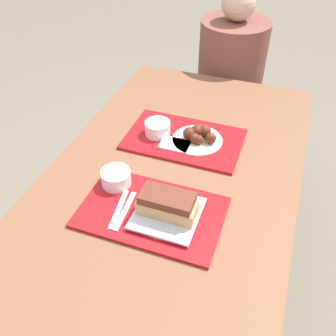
{
  "coord_description": "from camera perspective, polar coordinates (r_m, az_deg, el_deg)",
  "views": [
    {
      "loc": [
        0.33,
        -0.91,
        1.66
      ],
      "look_at": [
        -0.01,
        0.02,
        0.8
      ],
      "focal_mm": 40.0,
      "sensor_mm": 36.0,
      "label": 1
    }
  ],
  "objects": [
    {
      "name": "picnic_bench_far",
      "position": [
        2.37,
        8.63,
        7.17
      ],
      "size": [
        0.84,
        0.28,
        0.42
      ],
      "color": "brown",
      "rests_on": "ground_plane"
    },
    {
      "name": "bowl_coleslaw_near",
      "position": [
        1.29,
        -7.93,
        -1.38
      ],
      "size": [
        0.1,
        0.1,
        0.06
      ],
      "color": "white",
      "rests_on": "tray_near"
    },
    {
      "name": "plastic_fork_near",
      "position": [
        1.22,
        -7.5,
        -6.22
      ],
      "size": [
        0.04,
        0.17,
        0.0
      ],
      "color": "white",
      "rests_on": "tray_near"
    },
    {
      "name": "brisket_sandwich_plate",
      "position": [
        1.17,
        -0.1,
        -6.08
      ],
      "size": [
        0.2,
        0.2,
        0.09
      ],
      "color": "beige",
      "rests_on": "tray_near"
    },
    {
      "name": "person_seated_across",
      "position": [
        2.19,
        9.63,
        15.05
      ],
      "size": [
        0.37,
        0.37,
        0.72
      ],
      "color": "brown",
      "rests_on": "picnic_bench_far"
    },
    {
      "name": "tray_far",
      "position": [
        1.51,
        2.45,
        4.42
      ],
      "size": [
        0.46,
        0.29,
        0.01
      ],
      "color": "#B21419",
      "rests_on": "picnic_table"
    },
    {
      "name": "napkin_far",
      "position": [
        1.46,
        1.08,
        3.6
      ],
      "size": [
        0.11,
        0.08,
        0.01
      ],
      "color": "white",
      "rests_on": "tray_far"
    },
    {
      "name": "picnic_table",
      "position": [
        1.39,
        0.1,
        -4.78
      ],
      "size": [
        0.89,
        1.64,
        0.76
      ],
      "color": "brown",
      "rests_on": "ground_plane"
    },
    {
      "name": "plastic_knife_near",
      "position": [
        1.21,
        -6.56,
        -6.49
      ],
      "size": [
        0.03,
        0.17,
        0.0
      ],
      "color": "white",
      "rests_on": "tray_near"
    },
    {
      "name": "ground_plane",
      "position": [
        1.93,
        0.08,
        -18.68
      ],
      "size": [
        12.0,
        12.0,
        0.0
      ],
      "primitive_type": "plane",
      "color": "#706656"
    },
    {
      "name": "bowl_coleslaw_far",
      "position": [
        1.51,
        -1.61,
        6.18
      ],
      "size": [
        0.1,
        0.1,
        0.06
      ],
      "color": "white",
      "rests_on": "tray_far"
    },
    {
      "name": "condiment_packet",
      "position": [
        1.25,
        -1.13,
        -4.44
      ],
      "size": [
        0.04,
        0.03,
        0.01
      ],
      "color": "#A59E93",
      "rests_on": "tray_near"
    },
    {
      "name": "tray_near",
      "position": [
        1.22,
        -2.42,
        -6.75
      ],
      "size": [
        0.46,
        0.29,
        0.01
      ],
      "color": "#B21419",
      "rests_on": "picnic_table"
    },
    {
      "name": "wings_plate_far",
      "position": [
        1.48,
        4.62,
        4.86
      ],
      "size": [
        0.2,
        0.2,
        0.06
      ],
      "color": "beige",
      "rests_on": "tray_far"
    }
  ]
}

